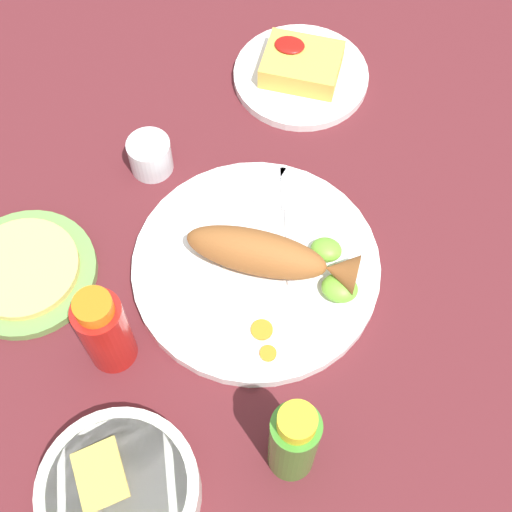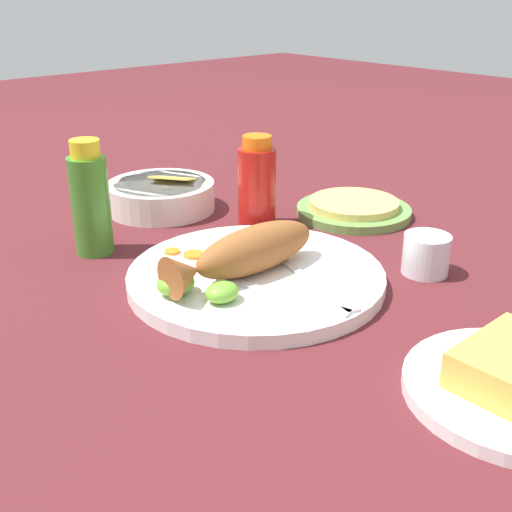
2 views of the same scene
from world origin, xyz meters
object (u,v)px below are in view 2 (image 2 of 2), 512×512
Objects in this scene: salt_cup at (426,257)px; tortilla_plate at (354,211)px; fork_near at (316,284)px; hot_sauce_bottle_red at (257,184)px; guacamole_bowl at (161,194)px; fried_fish at (246,252)px; main_plate at (256,277)px; hot_sauce_bottle_green at (90,201)px; fork_far at (287,297)px.

salt_cup reaches higher than tortilla_plate.
hot_sauce_bottle_red is at bearing 167.44° from fork_near.
guacamole_bowl is at bearing 132.83° from tortilla_plate.
fried_fish is 0.32m from tortilla_plate.
main_plate is 0.26m from hot_sauce_bottle_green.
fork_far is (-0.05, 0.00, 0.00)m from fork_near.
fork_far is (-0.02, -0.08, 0.01)m from main_plate.
fried_fish is 3.63× the size of salt_cup.
hot_sauce_bottle_red reaches higher than salt_cup.
hot_sauce_bottle_red is at bearing -16.84° from hot_sauce_bottle_green.
main_plate is 0.22m from hot_sauce_bottle_red.
main_plate is 2.29× the size of hot_sauce_bottle_red.
main_plate is at bearing 146.01° from salt_cup.
salt_cup reaches higher than main_plate.
hot_sauce_bottle_red is 0.18m from tortilla_plate.
guacamole_bowl reaches higher than salt_cup.
hot_sauce_bottle_red is at bearing 44.75° from fried_fish.
hot_sauce_bottle_green is at bearing 128.92° from salt_cup.
fork_near is 0.27m from hot_sauce_bottle_red.
fork_far reaches higher than tortilla_plate.
hot_sauce_bottle_red is 0.29m from salt_cup.
hot_sauce_bottle_green is 0.90× the size of guacamole_bowl.
salt_cup reaches higher than fork_near.
guacamole_bowl is (-0.11, 0.45, 0.00)m from salt_cup.
fried_fish reaches higher than salt_cup.
guacamole_bowl reaches higher than tortilla_plate.
hot_sauce_bottle_green is at bearing -144.08° from fork_near.
hot_sauce_bottle_green is 0.43m from tortilla_plate.
fried_fish is at bearing 148.17° from salt_cup.
main_plate is 1.80× the size of fork_far.
hot_sauce_bottle_red is at bearing 47.49° from main_plate.
salt_cup is 0.24m from tortilla_plate.
fork_far is (-0.01, -0.08, -0.03)m from fried_fish.
fried_fish reaches higher than tortilla_plate.
fork_far is at bearing -95.55° from fried_fish.
hot_sauce_bottle_green is at bearing 178.60° from fork_far.
guacamole_bowl is (0.07, 0.32, 0.02)m from main_plate.
fork_far is 1.12× the size of hot_sauce_bottle_green.
hot_sauce_bottle_green reaches higher than fried_fish.
hot_sauce_bottle_red is (0.16, 0.16, 0.02)m from fried_fish.
hot_sauce_bottle_red is 0.76× the size of tortilla_plate.
tortilla_plate is at bearing 63.31° from salt_cup.
fork_near is at bearing -116.69° from hot_sauce_bottle_red.
fork_far is at bearing -125.26° from hot_sauce_bottle_red.
fork_near is 0.34m from hot_sauce_bottle_green.
hot_sauce_bottle_green reaches higher than salt_cup.
main_plate is 0.23m from salt_cup.
fried_fish is 0.25m from hot_sauce_bottle_green.
fork_far is at bearing -75.99° from fork_near.
fried_fish is 1.56× the size of hot_sauce_bottle_red.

